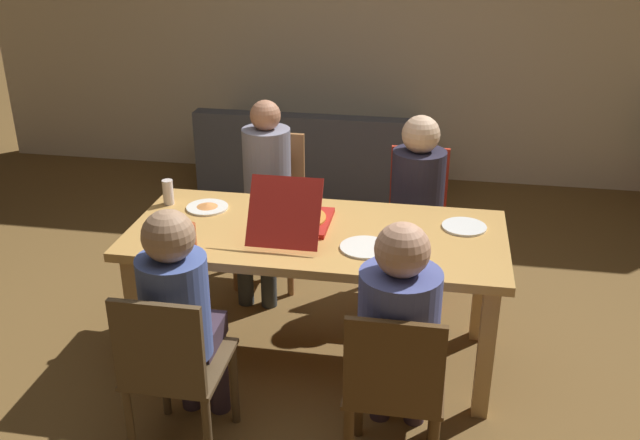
{
  "coord_description": "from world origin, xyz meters",
  "views": [
    {
      "loc": [
        0.6,
        -3.31,
        2.35
      ],
      "look_at": [
        0.0,
        0.1,
        0.8
      ],
      "focal_mm": 39.95,
      "sensor_mm": 36.0,
      "label": 1
    }
  ],
  "objects_px": {
    "dining_table": "(317,247)",
    "person_3": "(417,196)",
    "person_0": "(399,325)",
    "drinking_glass_1": "(190,238)",
    "drinking_glass_0": "(275,190)",
    "plate_2": "(207,207)",
    "couch": "(312,163)",
    "plate_1": "(365,247)",
    "chair_1": "(272,203)",
    "chair_0": "(394,391)",
    "drinking_glass_2": "(168,192)",
    "chair_2": "(173,368)",
    "plate_0": "(464,227)",
    "pizza_box_0": "(294,219)",
    "plate_3": "(167,239)",
    "person_1": "(265,184)",
    "person_2": "(180,309)",
    "chair_3": "(416,218)"
  },
  "relations": [
    {
      "from": "person_0",
      "to": "chair_3",
      "type": "distance_m",
      "value": 1.62
    },
    {
      "from": "person_1",
      "to": "drinking_glass_1",
      "type": "bearing_deg",
      "value": -94.73
    },
    {
      "from": "dining_table",
      "to": "plate_2",
      "type": "height_order",
      "value": "plate_2"
    },
    {
      "from": "person_0",
      "to": "drinking_glass_2",
      "type": "relative_size",
      "value": 8.46
    },
    {
      "from": "chair_2",
      "to": "person_3",
      "type": "height_order",
      "value": "person_3"
    },
    {
      "from": "chair_0",
      "to": "couch",
      "type": "height_order",
      "value": "chair_0"
    },
    {
      "from": "pizza_box_0",
      "to": "couch",
      "type": "bearing_deg",
      "value": 98.36
    },
    {
      "from": "chair_0",
      "to": "drinking_glass_1",
      "type": "height_order",
      "value": "drinking_glass_1"
    },
    {
      "from": "chair_1",
      "to": "drinking_glass_1",
      "type": "distance_m",
      "value": 1.31
    },
    {
      "from": "person_1",
      "to": "person_3",
      "type": "relative_size",
      "value": 1.03
    },
    {
      "from": "couch",
      "to": "plate_1",
      "type": "bearing_deg",
      "value": -73.66
    },
    {
      "from": "person_3",
      "to": "drinking_glass_1",
      "type": "relative_size",
      "value": 8.02
    },
    {
      "from": "pizza_box_0",
      "to": "plate_2",
      "type": "relative_size",
      "value": 2.38
    },
    {
      "from": "person_2",
      "to": "plate_3",
      "type": "bearing_deg",
      "value": 116.37
    },
    {
      "from": "person_0",
      "to": "plate_2",
      "type": "height_order",
      "value": "person_0"
    },
    {
      "from": "person_1",
      "to": "person_2",
      "type": "height_order",
      "value": "person_1"
    },
    {
      "from": "dining_table",
      "to": "person_3",
      "type": "height_order",
      "value": "person_3"
    },
    {
      "from": "drinking_glass_0",
      "to": "plate_2",
      "type": "bearing_deg",
      "value": -154.38
    },
    {
      "from": "chair_1",
      "to": "person_3",
      "type": "xyz_separation_m",
      "value": [
        0.96,
        -0.19,
        0.19
      ]
    },
    {
      "from": "drinking_glass_1",
      "to": "drinking_glass_2",
      "type": "distance_m",
      "value": 0.65
    },
    {
      "from": "dining_table",
      "to": "plate_0",
      "type": "relative_size",
      "value": 8.37
    },
    {
      "from": "drinking_glass_1",
      "to": "couch",
      "type": "height_order",
      "value": "drinking_glass_1"
    },
    {
      "from": "person_1",
      "to": "plate_0",
      "type": "xyz_separation_m",
      "value": [
        1.23,
        -0.59,
        0.07
      ]
    },
    {
      "from": "plate_2",
      "to": "drinking_glass_0",
      "type": "xyz_separation_m",
      "value": [
        0.35,
        0.17,
        0.06
      ]
    },
    {
      "from": "plate_1",
      "to": "drinking_glass_0",
      "type": "relative_size",
      "value": 1.85
    },
    {
      "from": "person_3",
      "to": "plate_3",
      "type": "distance_m",
      "value": 1.56
    },
    {
      "from": "chair_2",
      "to": "drinking_glass_1",
      "type": "xyz_separation_m",
      "value": [
        -0.09,
        0.56,
        0.35
      ]
    },
    {
      "from": "plate_0",
      "to": "drinking_glass_2",
      "type": "relative_size",
      "value": 1.64
    },
    {
      "from": "plate_1",
      "to": "plate_3",
      "type": "height_order",
      "value": "same"
    },
    {
      "from": "chair_0",
      "to": "chair_2",
      "type": "distance_m",
      "value": 0.96
    },
    {
      "from": "drinking_glass_2",
      "to": "couch",
      "type": "relative_size",
      "value": 0.08
    },
    {
      "from": "person_0",
      "to": "drinking_glass_1",
      "type": "height_order",
      "value": "person_0"
    },
    {
      "from": "plate_3",
      "to": "plate_1",
      "type": "bearing_deg",
      "value": 4.39
    },
    {
      "from": "dining_table",
      "to": "plate_1",
      "type": "height_order",
      "value": "plate_1"
    },
    {
      "from": "drinking_glass_0",
      "to": "drinking_glass_1",
      "type": "bearing_deg",
      "value": -110.25
    },
    {
      "from": "chair_2",
      "to": "chair_3",
      "type": "height_order",
      "value": "chair_3"
    },
    {
      "from": "plate_1",
      "to": "plate_2",
      "type": "bearing_deg",
      "value": 159.56
    },
    {
      "from": "drinking_glass_0",
      "to": "chair_1",
      "type": "bearing_deg",
      "value": 106.33
    },
    {
      "from": "plate_0",
      "to": "couch",
      "type": "distance_m",
      "value": 2.57
    },
    {
      "from": "chair_0",
      "to": "chair_2",
      "type": "relative_size",
      "value": 0.99
    },
    {
      "from": "chair_0",
      "to": "person_2",
      "type": "bearing_deg",
      "value": 174.08
    },
    {
      "from": "pizza_box_0",
      "to": "plate_1",
      "type": "bearing_deg",
      "value": -25.6
    },
    {
      "from": "person_0",
      "to": "chair_3",
      "type": "relative_size",
      "value": 1.29
    },
    {
      "from": "chair_0",
      "to": "drinking_glass_2",
      "type": "xyz_separation_m",
      "value": [
        -1.38,
        1.07,
        0.38
      ]
    },
    {
      "from": "person_0",
      "to": "person_3",
      "type": "distance_m",
      "value": 1.46
    },
    {
      "from": "plate_0",
      "to": "couch",
      "type": "height_order",
      "value": "plate_0"
    },
    {
      "from": "person_3",
      "to": "plate_3",
      "type": "xyz_separation_m",
      "value": [
        -1.22,
        -0.97,
        0.07
      ]
    },
    {
      "from": "person_3",
      "to": "drinking_glass_2",
      "type": "xyz_separation_m",
      "value": [
        -1.38,
        -0.52,
        0.14
      ]
    },
    {
      "from": "person_0",
      "to": "plate_1",
      "type": "xyz_separation_m",
      "value": [
        -0.21,
        0.57,
        0.07
      ]
    },
    {
      "from": "plate_3",
      "to": "drinking_glass_1",
      "type": "bearing_deg",
      "value": -32.12
    }
  ]
}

